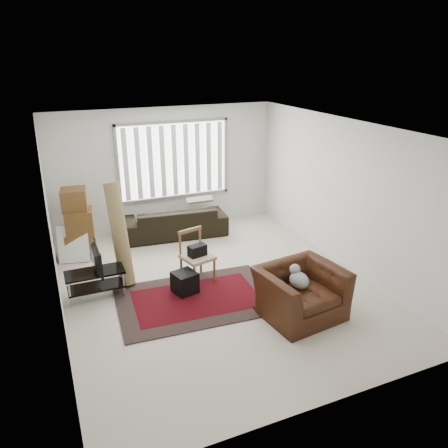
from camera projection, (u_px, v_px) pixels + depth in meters
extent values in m
plane|color=beige|center=(217.00, 286.00, 7.52)|extent=(6.00, 6.00, 0.00)
cube|color=white|center=(216.00, 128.00, 6.53)|extent=(5.00, 6.00, 0.02)
cube|color=silver|center=(165.00, 170.00, 9.59)|extent=(5.00, 0.02, 2.70)
cube|color=silver|center=(327.00, 305.00, 4.46)|extent=(5.00, 0.02, 2.70)
cube|color=silver|center=(52.00, 237.00, 6.12)|extent=(0.02, 6.00, 2.70)
cube|color=silver|center=(344.00, 194.00, 7.94)|extent=(0.02, 6.00, 2.70)
cube|color=white|center=(174.00, 160.00, 9.58)|extent=(2.40, 0.01, 1.60)
cube|color=gray|center=(174.00, 160.00, 9.56)|extent=(2.52, 0.06, 1.72)
cube|color=white|center=(175.00, 161.00, 9.53)|extent=(2.40, 0.02, 1.55)
cube|color=black|center=(196.00, 299.00, 7.11)|extent=(2.63, 1.85, 0.02)
cube|color=#48060D|center=(196.00, 298.00, 7.11)|extent=(2.07, 1.29, 0.00)
cube|color=black|center=(95.00, 272.00, 7.04)|extent=(0.93, 0.42, 0.04)
cube|color=black|center=(96.00, 287.00, 7.14)|extent=(0.90, 0.39, 0.03)
cylinder|color=#B2B2B7|center=(70.00, 294.00, 6.81)|extent=(0.03, 0.03, 0.47)
cylinder|color=#B2B2B7|center=(124.00, 284.00, 7.12)|extent=(0.03, 0.03, 0.47)
cylinder|color=#B2B2B7|center=(68.00, 284.00, 7.12)|extent=(0.03, 0.03, 0.47)
cylinder|color=#B2B2B7|center=(120.00, 275.00, 7.42)|extent=(0.03, 0.03, 0.47)
imported|color=black|center=(93.00, 259.00, 6.95)|extent=(0.10, 0.76, 0.43)
cube|color=black|center=(185.00, 282.00, 7.24)|extent=(0.44, 0.44, 0.36)
cube|color=brown|center=(81.00, 244.00, 8.57)|extent=(0.62, 0.57, 0.51)
cube|color=brown|center=(79.00, 221.00, 8.37)|extent=(0.56, 0.52, 0.46)
cube|color=brown|center=(74.00, 199.00, 8.24)|extent=(0.51, 0.51, 0.41)
cube|color=silver|center=(73.00, 244.00, 8.29)|extent=(0.60, 0.35, 0.72)
cylinder|color=olive|center=(120.00, 234.00, 7.39)|extent=(0.36, 0.72, 1.77)
imported|color=black|center=(175.00, 217.00, 9.47)|extent=(2.27, 1.17, 0.84)
cube|color=#9E8668|center=(197.00, 257.00, 7.54)|extent=(0.60, 0.60, 0.05)
cylinder|color=brown|center=(194.00, 277.00, 7.36)|extent=(0.04, 0.04, 0.46)
cylinder|color=brown|center=(214.00, 270.00, 7.59)|extent=(0.04, 0.04, 0.46)
cylinder|color=brown|center=(181.00, 268.00, 7.66)|extent=(0.04, 0.04, 0.46)
cylinder|color=brown|center=(201.00, 261.00, 7.90)|extent=(0.04, 0.04, 0.46)
cube|color=brown|center=(190.00, 230.00, 7.55)|extent=(0.46, 0.15, 0.06)
cube|color=brown|center=(180.00, 244.00, 7.50)|extent=(0.05, 0.05, 0.46)
cube|color=brown|center=(200.00, 238.00, 7.74)|extent=(0.05, 0.05, 0.46)
cube|color=black|center=(197.00, 250.00, 7.50)|extent=(0.34, 0.25, 0.20)
imported|color=#35180A|center=(301.00, 289.00, 6.55)|extent=(1.31, 1.18, 0.88)
ellipsoid|color=#59595B|center=(301.00, 282.00, 6.50)|extent=(0.28, 0.34, 0.22)
sphere|color=#59595B|center=(295.00, 269.00, 6.58)|extent=(0.17, 0.17, 0.17)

